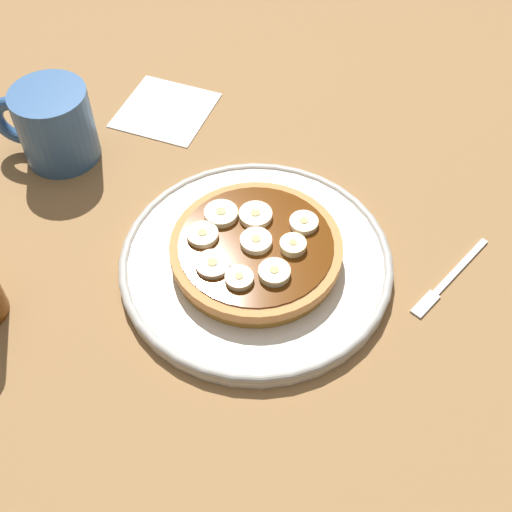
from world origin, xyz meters
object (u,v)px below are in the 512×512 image
object	(u,v)px
banana_slice_3	(255,215)
napkin	(166,110)
banana_slice_8	(239,278)
banana_slice_6	(304,223)
banana_slice_2	(202,236)
fork	(447,280)
banana_slice_1	(293,245)
coffee_mug	(52,124)
banana_slice_0	(259,241)
banana_slice_7	(221,214)
plate	(256,262)
banana_slice_4	(213,264)
pancake_stack	(253,253)
banana_slice_5	(274,273)

from	to	relation	value
banana_slice_3	napkin	bearing A→B (deg)	-52.97
napkin	banana_slice_8	bearing A→B (deg)	117.69
banana_slice_6	banana_slice_2	bearing A→B (deg)	18.90
banana_slice_2	fork	world-z (taller)	banana_slice_2
banana_slice_3	banana_slice_2	bearing A→B (deg)	36.61
banana_slice_1	coffee_mug	distance (cm)	32.18
banana_slice_0	banana_slice_2	xyz separation A→B (cm)	(5.69, 0.31, -0.04)
banana_slice_3	banana_slice_8	bearing A→B (deg)	88.34
banana_slice_7	banana_slice_8	distance (cm)	8.39
banana_slice_6	banana_slice_7	bearing A→B (deg)	1.13
plate	banana_slice_4	size ratio (longest dim) A/B	8.26
banana_slice_1	banana_slice_0	bearing A→B (deg)	-1.75
banana_slice_3	banana_slice_7	xyz separation A→B (cm)	(3.50, 0.38, -0.00)
pancake_stack	banana_slice_4	world-z (taller)	banana_slice_4
banana_slice_5	banana_slice_3	bearing A→B (deg)	-67.13
banana_slice_0	banana_slice_4	xyz separation A→B (cm)	(3.97, 3.59, -0.08)
banana_slice_4	banana_slice_7	xyz separation A→B (cm)	(0.43, -6.45, 0.08)
banana_slice_8	plate	bearing A→B (deg)	-100.06
banana_slice_1	fork	bearing A→B (deg)	-175.42
banana_slice_3	banana_slice_7	distance (cm)	3.52
pancake_stack	banana_slice_6	distance (cm)	5.95
banana_slice_2	banana_slice_4	size ratio (longest dim) A/B	0.94
banana_slice_4	plate	bearing A→B (deg)	-136.85
banana_slice_7	banana_slice_6	bearing A→B (deg)	-178.87
banana_slice_3	banana_slice_6	distance (cm)	4.98
banana_slice_2	fork	bearing A→B (deg)	-176.60
plate	pancake_stack	bearing A→B (deg)	45.64
banana_slice_5	fork	world-z (taller)	banana_slice_5
banana_slice_7	napkin	bearing A→B (deg)	-60.55
plate	banana_slice_5	world-z (taller)	banana_slice_5
banana_slice_4	banana_slice_8	world-z (taller)	banana_slice_8
plate	banana_slice_8	world-z (taller)	banana_slice_8
banana_slice_0	napkin	world-z (taller)	banana_slice_0
banana_slice_3	banana_slice_8	size ratio (longest dim) A/B	1.25
banana_slice_1	napkin	size ratio (longest dim) A/B	0.24
pancake_stack	coffee_mug	world-z (taller)	coffee_mug
plate	napkin	bearing A→B (deg)	-56.21
pancake_stack	banana_slice_0	xyz separation A→B (cm)	(-0.56, -0.41, 1.50)
banana_slice_5	banana_slice_7	size ratio (longest dim) A/B	0.89
coffee_mug	banana_slice_2	bearing A→B (deg)	146.76
pancake_stack	banana_slice_4	size ratio (longest dim) A/B	5.16
fork	banana_slice_6	bearing A→B (deg)	-7.03
banana_slice_2	fork	distance (cm)	25.23
banana_slice_1	fork	world-z (taller)	banana_slice_1
banana_slice_2	banana_slice_5	distance (cm)	8.45
banana_slice_2	coffee_mug	bearing A→B (deg)	-33.24
banana_slice_6	coffee_mug	size ratio (longest dim) A/B	0.24
banana_slice_0	banana_slice_5	xyz separation A→B (cm)	(-2.04, 3.73, 0.06)
banana_slice_1	banana_slice_3	bearing A→B (deg)	-38.08
banana_slice_1	banana_slice_2	world-z (taller)	banana_slice_1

